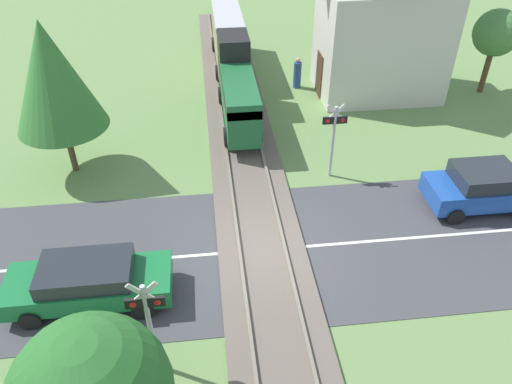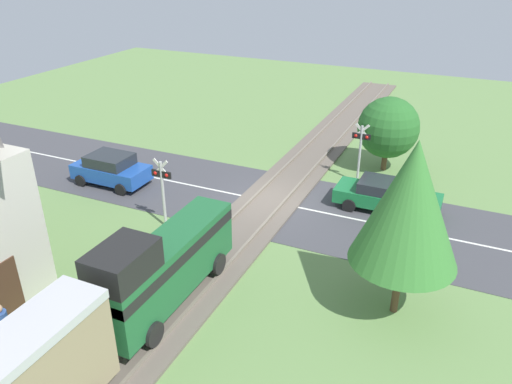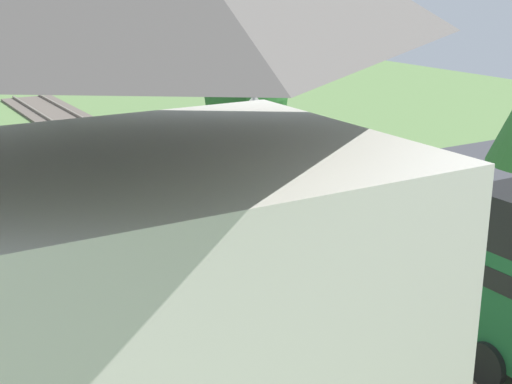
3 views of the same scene
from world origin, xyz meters
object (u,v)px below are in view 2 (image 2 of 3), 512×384
car_far_side (111,169)px  pedestrian_by_station (4,329)px  crossing_signal_west_approach (361,145)px  crossing_signal_east_approach (162,184)px  train (91,329)px  car_near_crossing (388,195)px

car_far_side → pedestrian_by_station: size_ratio=2.38×
crossing_signal_west_approach → crossing_signal_east_approach: size_ratio=1.00×
train → crossing_signal_east_approach: size_ratio=4.20×
car_far_side → crossing_signal_east_approach: bearing=153.0°
car_near_crossing → train: bearing=69.0°
crossing_signal_west_approach → pedestrian_by_station: (6.45, 15.73, -1.25)m
train → car_near_crossing: 14.16m
car_far_side → train: bearing=127.6°
train → crossing_signal_west_approach: bearing=-101.3°
crossing_signal_east_approach → pedestrian_by_station: crossing_signal_east_approach is taller
car_far_side → crossing_signal_west_approach: size_ratio=1.23×
train → car_near_crossing: train is taller
crossing_signal_west_approach → train: bearing=78.7°
train → crossing_signal_east_approach: (3.13, -7.86, 0.11)m
car_far_side → car_near_crossing: bearing=-167.5°
car_far_side → crossing_signal_east_approach: (-4.79, 2.44, 1.16)m
train → car_near_crossing: size_ratio=2.80×
car_near_crossing → crossing_signal_west_approach: (1.93, -2.44, 1.22)m
crossing_signal_west_approach → pedestrian_by_station: 17.05m
train → crossing_signal_west_approach: (-3.13, -15.62, 0.11)m
crossing_signal_east_approach → pedestrian_by_station: (0.18, 7.98, -1.25)m
car_far_side → crossing_signal_west_approach: 12.32m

